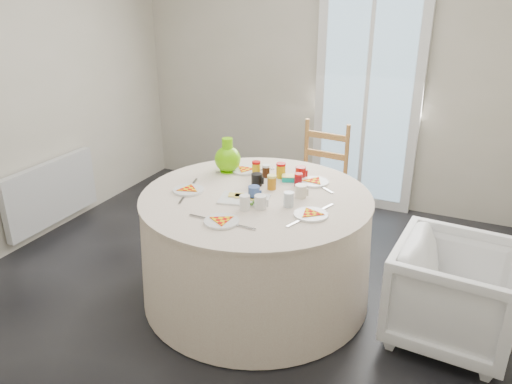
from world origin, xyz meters
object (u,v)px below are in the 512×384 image
at_px(table, 256,248).
at_px(armchair, 455,285).
at_px(green_pitcher, 228,160).
at_px(radiator, 51,192).
at_px(wooden_chair, 316,184).

xyz_separation_m(table, armchair, (1.30, 0.06, 0.02)).
relative_size(armchair, green_pitcher, 2.88).
distance_m(radiator, green_pitcher, 1.75).
xyz_separation_m(table, wooden_chair, (0.08, 1.09, 0.09)).
bearing_deg(wooden_chair, table, -87.77).
relative_size(table, wooden_chair, 1.60).
bearing_deg(radiator, armchair, -1.62).
bearing_deg(table, radiator, 175.77).
distance_m(radiator, armchair, 3.36).
height_order(table, armchair, table).
height_order(radiator, table, table).
relative_size(table, armchair, 2.21).
bearing_deg(green_pitcher, table, -21.03).
bearing_deg(radiator, table, -4.23).
xyz_separation_m(armchair, green_pitcher, (-1.68, 0.27, 0.48)).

